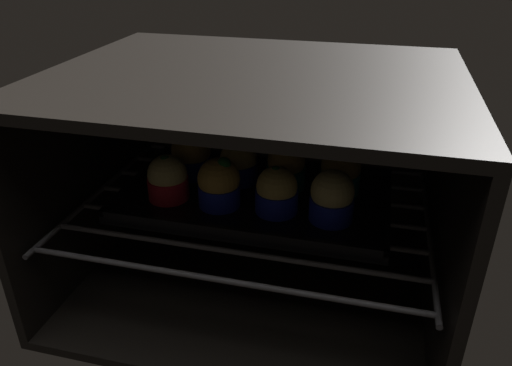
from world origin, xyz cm
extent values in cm
cube|color=black|center=(0.00, 22.00, -0.75)|extent=(59.00, 47.00, 1.50)
cube|color=black|center=(0.00, 22.00, 34.75)|extent=(59.00, 47.00, 1.50)
cube|color=black|center=(0.00, 44.75, 17.00)|extent=(59.00, 1.50, 34.00)
cube|color=black|center=(-28.75, 22.00, 17.00)|extent=(1.50, 47.00, 34.00)
cube|color=black|center=(28.75, 22.00, 17.00)|extent=(1.50, 47.00, 34.00)
cylinder|color=#4C494C|center=(0.00, 3.00, 13.60)|extent=(54.00, 0.80, 0.80)
cylinder|color=#4C494C|center=(0.00, 9.33, 13.60)|extent=(54.00, 0.80, 0.80)
cylinder|color=#4C494C|center=(0.00, 15.67, 13.60)|extent=(54.00, 0.80, 0.80)
cylinder|color=#4C494C|center=(0.00, 22.00, 13.60)|extent=(54.00, 0.80, 0.80)
cylinder|color=#4C494C|center=(0.00, 28.33, 13.60)|extent=(54.00, 0.80, 0.80)
cylinder|color=#4C494C|center=(0.00, 34.67, 13.60)|extent=(54.00, 0.80, 0.80)
cylinder|color=#4C494C|center=(0.00, 41.00, 13.60)|extent=(54.00, 0.80, 0.80)
cylinder|color=#4C494C|center=(-27.00, 22.00, 13.60)|extent=(0.80, 42.00, 0.80)
cylinder|color=#4C494C|center=(27.00, 22.00, 13.60)|extent=(0.80, 42.00, 0.80)
cube|color=black|center=(0.00, 23.30, 14.60)|extent=(42.35, 25.09, 1.20)
cube|color=black|center=(0.00, 11.16, 15.70)|extent=(42.35, 0.80, 1.00)
cube|color=black|center=(0.00, 35.45, 15.70)|extent=(42.35, 0.80, 1.00)
cube|color=black|center=(-20.78, 23.30, 15.70)|extent=(0.80, 25.09, 1.00)
cube|color=black|center=(20.78, 23.30, 15.70)|extent=(0.80, 25.09, 1.00)
cylinder|color=red|center=(-13.27, 18.98, 16.96)|extent=(6.52, 6.52, 3.51)
sphere|color=#E0CC7A|center=(-13.27, 18.98, 19.35)|extent=(6.25, 6.25, 6.25)
sphere|color=#28702D|center=(-13.32, 18.78, 21.29)|extent=(2.57, 2.57, 2.57)
cylinder|color=#1928B7|center=(-4.71, 18.78, 16.96)|extent=(6.52, 6.52, 3.51)
sphere|color=gold|center=(-4.71, 18.78, 19.75)|extent=(6.53, 6.53, 6.53)
sphere|color=#19511E|center=(-3.73, 18.54, 22.43)|extent=(2.10, 2.10, 2.10)
cylinder|color=#1928B7|center=(4.27, 19.11, 16.96)|extent=(6.52, 6.52, 3.51)
sphere|color=#DBBC60|center=(4.27, 19.11, 19.40)|extent=(6.20, 6.20, 6.20)
sphere|color=#1E6023|center=(4.10, 19.10, 21.76)|extent=(1.80, 1.80, 1.80)
cylinder|color=#1928B7|center=(12.56, 18.72, 16.96)|extent=(6.52, 6.52, 3.51)
sphere|color=#E0CC7A|center=(12.56, 18.72, 19.92)|extent=(6.37, 6.37, 6.37)
cylinder|color=#1928B7|center=(-12.56, 27.59, 16.96)|extent=(6.52, 6.52, 3.51)
sphere|color=gold|center=(-12.56, 27.59, 19.88)|extent=(6.80, 6.80, 6.80)
sphere|color=#19511E|center=(-12.38, 26.41, 22.39)|extent=(2.40, 2.40, 2.40)
cylinder|color=#1928B7|center=(-4.05, 27.36, 16.96)|extent=(6.52, 6.52, 3.51)
sphere|color=#DBBC60|center=(-4.05, 27.36, 19.37)|extent=(6.26, 6.26, 6.26)
cylinder|color=#0C8C84|center=(4.09, 27.36, 16.96)|extent=(6.52, 6.52, 3.51)
sphere|color=gold|center=(4.09, 27.36, 19.93)|extent=(6.22, 6.22, 6.22)
cylinder|color=#0C8C84|center=(12.92, 27.73, 16.96)|extent=(6.52, 6.52, 3.51)
sphere|color=gold|center=(12.92, 27.73, 19.70)|extent=(6.44, 6.44, 6.44)
sphere|color=#19511E|center=(13.10, 27.23, 21.63)|extent=(2.52, 2.52, 2.52)
camera|label=1|loc=(17.09, -44.25, 53.58)|focal=34.42mm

